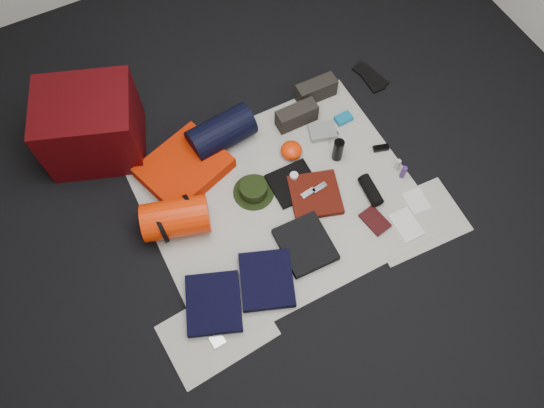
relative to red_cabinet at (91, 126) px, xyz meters
name	(u,v)px	position (x,y,z in m)	size (l,w,h in m)	color
floor	(282,201)	(0.86, -0.89, -0.25)	(4.50, 4.50, 0.02)	black
newspaper_mat	(282,200)	(0.86, -0.89, -0.24)	(1.60, 1.30, 0.01)	silver
newspaper_sheet_front_left	(217,331)	(0.16, -1.44, -0.24)	(0.58, 0.40, 0.00)	silver
newspaper_sheet_front_right	(415,221)	(1.51, -1.39, -0.24)	(0.58, 0.40, 0.00)	silver
red_cabinet	(91,126)	(0.00, 0.00, 0.00)	(0.57, 0.48, 0.48)	#440508
sleeping_pad	(184,168)	(0.41, -0.43, -0.19)	(0.51, 0.41, 0.09)	red
stuff_sack	(176,218)	(0.22, -0.76, -0.12)	(0.23, 0.23, 0.39)	red
sack_strap_left	(160,226)	(0.12, -0.76, -0.12)	(0.22, 0.22, 0.03)	black
sack_strap_right	(192,211)	(0.32, -0.76, -0.12)	(0.22, 0.22, 0.03)	black
navy_duffel	(221,132)	(0.72, -0.33, -0.12)	(0.22, 0.22, 0.42)	black
boonie_brim	(254,192)	(0.73, -0.76, -0.23)	(0.26, 0.26, 0.01)	black
boonie_crown	(253,189)	(0.73, -0.76, -0.19)	(0.17, 0.17, 0.07)	black
hiking_boot_left	(297,116)	(1.22, -0.42, -0.16)	(0.28, 0.10, 0.14)	black
hiking_boot_right	(316,90)	(1.44, -0.29, -0.16)	(0.28, 0.10, 0.14)	black
flip_flop_left	(370,76)	(1.88, -0.31, -0.23)	(0.10, 0.26, 0.01)	black
flip_flop_right	(370,78)	(1.86, -0.33, -0.23)	(0.09, 0.25, 0.01)	black
trousers_navy_a	(214,303)	(0.21, -1.30, -0.21)	(0.30, 0.35, 0.05)	black
trousers_navy_b	(267,280)	(0.53, -1.32, -0.21)	(0.30, 0.34, 0.05)	black
trousers_charcoal	(305,244)	(0.84, -1.23, -0.21)	(0.29, 0.33, 0.05)	black
black_tshirt	(293,184)	(0.97, -0.83, -0.22)	(0.28, 0.26, 0.03)	black
red_shirt	(315,195)	(1.05, -0.97, -0.21)	(0.30, 0.30, 0.04)	#491008
orange_stuff_sack	(291,150)	(1.07, -0.62, -0.19)	(0.14, 0.14, 0.09)	red
first_aid_pouch	(322,132)	(1.33, -0.58, -0.21)	(0.17, 0.13, 0.04)	gray
water_bottle	(338,150)	(1.32, -0.78, -0.15)	(0.07, 0.07, 0.17)	black
speaker	(371,190)	(1.37, -1.10, -0.19)	(0.08, 0.08, 0.20)	black
compact_camera	(331,136)	(1.37, -0.63, -0.21)	(0.09, 0.05, 0.04)	#A3A2A7
cyan_case	(343,118)	(1.51, -0.55, -0.21)	(0.11, 0.07, 0.04)	#106D9D
toiletry_purple	(403,172)	(1.61, -1.09, -0.18)	(0.03, 0.03, 0.10)	#422069
toiletry_clear	(397,165)	(1.61, -1.03, -0.19)	(0.03, 0.03, 0.09)	#B1B5B0
paperback_book	(375,221)	(1.29, -1.28, -0.22)	(0.11, 0.18, 0.02)	black
map_booklet	(406,225)	(1.44, -1.39, -0.23)	(0.14, 0.20, 0.01)	silver
map_printout	(417,201)	(1.59, -1.29, -0.23)	(0.12, 0.16, 0.01)	silver
sunglasses	(381,148)	(1.60, -0.86, -0.22)	(0.10, 0.04, 0.03)	black
key_cluster	(218,340)	(0.14, -1.49, -0.23)	(0.07, 0.07, 0.01)	#A3A2A7
tape_roll	(294,176)	(0.99, -0.80, -0.19)	(0.05, 0.05, 0.04)	silver
energy_bar_a	(308,193)	(1.01, -0.95, -0.19)	(0.10, 0.04, 0.01)	#A3A2A7
energy_bar_b	(319,188)	(1.09, -0.95, -0.19)	(0.10, 0.04, 0.01)	#A3A2A7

